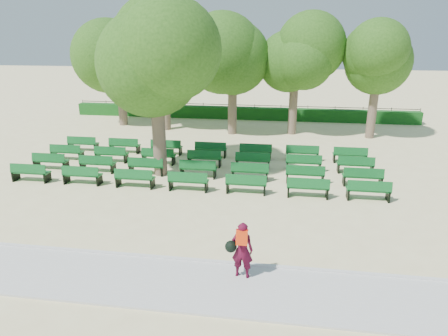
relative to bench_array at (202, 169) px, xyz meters
The scene contains 9 objects.
ground 1.69m from the bench_array, 71.46° to the right, with size 120.00×120.00×0.00m, color beige.
paving 9.01m from the bench_array, 86.59° to the right, with size 30.00×2.20×0.06m, color silver.
curb 7.87m from the bench_array, 86.10° to the right, with size 30.00×0.12×0.10m, color silver.
hedge 12.42m from the bench_array, 87.53° to the left, with size 26.00×0.70×0.90m, color #145017.
fence 12.81m from the bench_array, 87.60° to the left, with size 26.00×0.10×1.02m, color black, non-canonical shape.
tree_line 8.42m from the bench_array, 86.35° to the left, with size 21.80×6.80×7.04m, color #2E5C18, non-canonical shape.
bench_array is the anchor object (origin of this frame).
tree_among 5.13m from the bench_array, 158.94° to the right, with size 5.38×5.38×7.29m.
person 8.92m from the bench_array, 71.61° to the right, with size 0.76×0.47×1.58m.
Camera 1 is at (3.18, -16.00, 6.24)m, focal length 32.00 mm.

